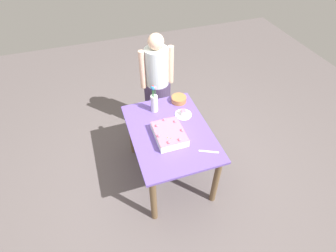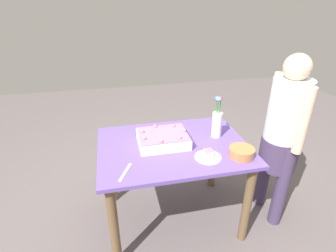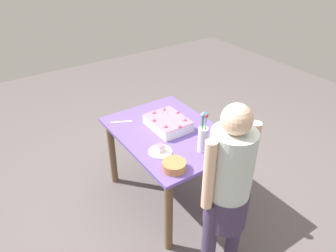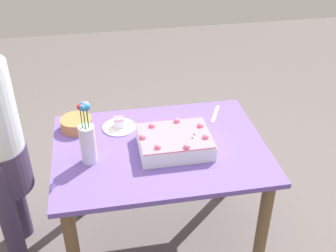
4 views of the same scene
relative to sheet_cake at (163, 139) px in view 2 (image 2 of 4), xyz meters
The scene contains 8 objects.
ground_plane 0.83m from the sheet_cake, 25.87° to the right, with size 8.00×8.00×0.00m, color #615757.
dining_table 0.21m from the sheet_cake, 25.87° to the right, with size 1.19×0.87×0.78m.
sheet_cake is the anchor object (origin of this frame).
serving_plate_with_slice 0.39m from the sheet_cake, 43.34° to the right, with size 0.20×0.20×0.07m.
cake_knife 0.46m from the sheet_cake, 135.63° to the right, with size 0.21×0.02×0.00m, color silver.
flower_vase 0.48m from the sheet_cake, ahead, with size 0.08×0.08×0.36m.
fruit_bowl 0.62m from the sheet_cake, 29.72° to the right, with size 0.19×0.19×0.07m, color #B57441.
person_standing 0.98m from the sheet_cake, ahead, with size 0.31×0.45×1.49m.
Camera 2 is at (-0.43, -1.76, 1.86)m, focal length 28.00 mm.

